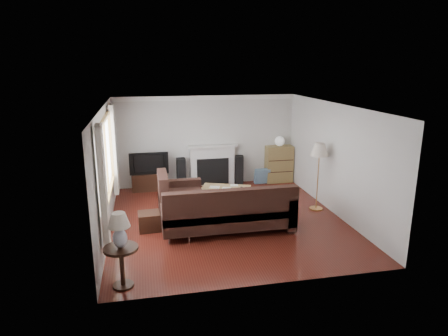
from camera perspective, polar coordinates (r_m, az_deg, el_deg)
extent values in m
cube|color=#4F1911|center=(8.92, 0.40, -7.33)|extent=(5.10, 5.60, 0.04)
cube|color=white|center=(8.30, 0.43, 8.85)|extent=(5.10, 5.60, 0.04)
cube|color=silver|center=(11.16, -2.56, 3.91)|extent=(5.00, 0.04, 2.50)
cube|color=silver|center=(5.99, 5.98, -5.96)|extent=(5.00, 0.04, 2.50)
cube|color=silver|center=(8.38, -16.55, -0.42)|extent=(0.04, 5.50, 2.50)
cube|color=silver|center=(9.36, 15.55, 1.22)|extent=(0.04, 5.50, 2.50)
cube|color=olive|center=(8.11, -16.45, 1.28)|extent=(0.12, 2.74, 1.54)
cube|color=beige|center=(6.68, -16.89, -2.94)|extent=(0.10, 0.35, 2.10)
cube|color=beige|center=(9.62, -15.43, 2.51)|extent=(0.10, 0.35, 2.10)
cube|color=white|center=(11.23, -1.68, 0.45)|extent=(1.40, 0.26, 1.15)
cube|color=black|center=(11.03, -10.56, -1.90)|extent=(0.95, 0.43, 0.47)
imported|color=black|center=(10.89, -10.69, 0.79)|extent=(1.03, 0.13, 0.59)
cube|color=black|center=(11.07, -6.13, -0.70)|extent=(0.24, 0.29, 0.83)
cube|color=black|center=(11.34, 2.18, -0.27)|extent=(0.27, 0.31, 0.82)
cube|color=olive|center=(11.62, 7.85, 0.58)|extent=(0.77, 0.37, 1.06)
sphere|color=white|center=(11.48, 7.97, 3.81)|extent=(0.28, 0.28, 0.28)
cube|color=black|center=(8.21, 0.47, -5.82)|extent=(2.91, 2.13, 0.94)
cube|color=#9C7D4A|center=(9.69, 0.25, -4.06)|extent=(1.31, 1.00, 0.45)
cube|color=black|center=(8.48, -10.62, -7.48)|extent=(0.46, 0.46, 0.37)
cube|color=#C88C45|center=(9.51, 13.27, -1.23)|extent=(0.53, 0.53, 1.60)
cube|color=black|center=(6.50, -14.36, -13.53)|extent=(0.53, 0.53, 0.66)
cube|color=silver|center=(6.24, -14.72, -8.63)|extent=(0.34, 0.34, 0.55)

